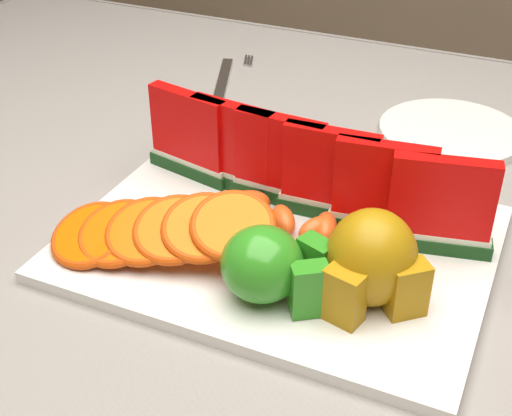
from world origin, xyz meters
TOP-DOWN VIEW (x-y plane):
  - table at (0.00, 0.00)m, footprint 1.40×0.90m
  - tablecloth at (0.00, 0.00)m, footprint 1.53×1.03m
  - platter at (0.03, -0.09)m, footprint 0.40×0.30m
  - apple_cluster at (0.05, -0.17)m, footprint 0.11×0.09m
  - pear_cluster at (0.13, -0.13)m, footprint 0.10×0.10m
  - side_plate at (0.13, 0.23)m, footprint 0.23×0.23m
  - fork at (-0.20, 0.26)m, footprint 0.07×0.19m
  - watermelon_row at (0.03, -0.03)m, footprint 0.39×0.07m
  - orange_fan_front at (-0.06, -0.15)m, footprint 0.23×0.14m
  - orange_fan_back at (0.02, 0.04)m, footprint 0.28×0.10m
  - tangerine_segments at (0.03, -0.07)m, footprint 0.21×0.07m

SIDE VIEW (x-z plane):
  - table at x=0.00m, z-range 0.28..1.03m
  - tablecloth at x=0.00m, z-range 0.62..0.82m
  - fork at x=-0.20m, z-range 0.76..0.76m
  - side_plate at x=0.13m, z-range 0.76..0.77m
  - platter at x=0.03m, z-range 0.76..0.77m
  - tangerine_segments at x=0.03m, z-range 0.77..0.80m
  - orange_fan_back at x=0.02m, z-range 0.77..0.81m
  - orange_fan_front at x=-0.06m, z-range 0.77..0.83m
  - apple_cluster at x=0.05m, z-range 0.77..0.84m
  - pear_cluster at x=0.13m, z-range 0.76..0.85m
  - watermelon_row at x=0.03m, z-range 0.77..0.87m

